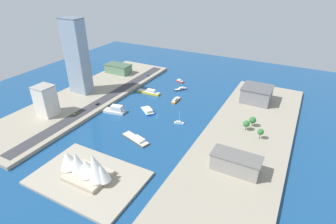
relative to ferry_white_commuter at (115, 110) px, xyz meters
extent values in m
plane|color=navy|center=(-38.77, -14.26, -2.97)|extent=(440.00, 440.00, 0.00)
cube|color=#9E937F|center=(-126.15, -14.26, -1.38)|extent=(70.00, 240.00, 3.19)
cube|color=#9E937F|center=(48.60, -14.26, -1.38)|extent=(70.00, 240.00, 3.19)
cube|color=#A89E89|center=(-42.67, 85.22, -1.97)|extent=(74.35, 50.52, 2.00)
cube|color=#38383D|center=(25.17, -14.26, 0.30)|extent=(12.42, 228.00, 0.15)
cube|color=silver|center=(1.07, 0.20, -1.74)|extent=(22.43, 12.25, 2.46)
cone|color=silver|center=(12.16, 2.29, -1.74)|extent=(2.59, 2.59, 2.22)
cube|color=white|center=(-1.74, -0.33, 2.21)|extent=(11.76, 8.00, 5.45)
cube|color=beige|center=(1.07, 0.20, -0.46)|extent=(21.54, 11.76, 0.10)
cube|color=brown|center=(-44.19, 30.36, -2.32)|extent=(28.51, 15.04, 1.30)
cone|color=brown|center=(-30.67, 26.31, -2.32)|extent=(1.46, 1.46, 1.17)
cube|color=white|center=(-47.91, 31.48, -0.69)|extent=(11.86, 9.02, 1.96)
cube|color=beige|center=(-44.19, 30.36, -1.62)|extent=(27.37, 14.44, 0.10)
cube|color=white|center=(-65.03, -10.26, -2.28)|extent=(9.04, 4.84, 1.40)
cone|color=white|center=(-69.56, -11.71, -2.28)|extent=(1.58, 1.58, 1.26)
cube|color=white|center=(-64.60, -10.12, -0.98)|extent=(4.48, 3.07, 1.19)
cube|color=beige|center=(-65.03, -10.26, -1.53)|extent=(8.68, 4.64, 0.10)
cylinder|color=silver|center=(-65.45, -10.39, 4.16)|extent=(0.24, 0.24, 11.48)
cube|color=yellow|center=(-5.19, -54.82, -1.79)|extent=(27.00, 6.65, 2.37)
cone|color=yellow|center=(8.90, -54.61, -1.79)|extent=(2.16, 2.16, 2.13)
cube|color=white|center=(-8.29, -54.87, 0.97)|extent=(9.93, 4.51, 3.15)
cube|color=beige|center=(-5.19, -54.82, -0.56)|extent=(25.92, 6.38, 0.10)
cube|color=red|center=(-21.85, -102.32, -2.01)|extent=(10.09, 5.43, 1.93)
cone|color=red|center=(-27.04, -101.27, -2.01)|extent=(2.04, 2.04, 1.73)
cube|color=white|center=(-21.01, -102.49, -0.22)|extent=(4.47, 3.53, 1.66)
cube|color=beige|center=(-21.85, -102.32, -1.00)|extent=(9.68, 5.22, 0.10)
cube|color=orange|center=(-41.48, -51.40, -2.04)|extent=(4.94, 15.95, 1.87)
cone|color=orange|center=(-41.15, -59.79, -2.04)|extent=(1.75, 1.75, 1.68)
cube|color=white|center=(-41.57, -49.25, -0.10)|extent=(3.01, 7.93, 2.02)
cube|color=beige|center=(-41.48, -51.40, -1.05)|extent=(4.74, 15.31, 0.10)
cube|color=blue|center=(-26.88, -16.59, -2.16)|extent=(20.11, 18.27, 1.63)
cone|color=blue|center=(-19.10, -22.61, -2.16)|extent=(2.05, 2.05, 1.46)
cube|color=white|center=(-28.69, -15.19, -0.09)|extent=(12.01, 11.39, 2.51)
cube|color=beige|center=(-26.88, -16.59, -1.30)|extent=(19.31, 17.54, 0.10)
cube|color=#1E284C|center=(-33.00, -81.07, -2.29)|extent=(12.29, 14.45, 1.37)
cone|color=#1E284C|center=(-28.16, -74.72, -2.29)|extent=(1.73, 1.73, 1.24)
cube|color=white|center=(-33.65, -81.93, -0.78)|extent=(5.51, 6.07, 1.65)
cube|color=beige|center=(-33.00, -81.07, -1.55)|extent=(11.80, 13.87, 0.10)
cube|color=slate|center=(61.87, -87.27, 5.58)|extent=(32.58, 17.66, 10.72)
cube|color=#47624A|center=(61.87, -87.27, 11.34)|extent=(33.89, 18.36, 0.80)
cube|color=#8C9EB2|center=(60.40, -18.21, 39.97)|extent=(22.64, 14.20, 79.50)
cube|color=slate|center=(60.40, -18.21, 80.12)|extent=(23.54, 14.77, 0.80)
cube|color=gray|center=(-118.36, -85.34, 7.70)|extent=(28.52, 27.59, 14.95)
cube|color=#59595C|center=(-118.36, -85.34, 15.57)|extent=(29.66, 28.69, 0.80)
cube|color=silver|center=(50.55, 37.10, 14.40)|extent=(16.02, 15.55, 28.36)
cube|color=#9D9992|center=(50.55, 37.10, 28.98)|extent=(16.66, 16.18, 0.80)
cube|color=gray|center=(-128.94, 33.05, 6.07)|extent=(32.37, 14.67, 11.70)
cube|color=slate|center=(-128.94, 33.05, 12.32)|extent=(33.67, 15.26, 0.80)
cylinder|color=black|center=(23.77, -1.90, 0.69)|extent=(0.27, 0.65, 0.64)
cylinder|color=black|center=(22.23, -1.86, 0.69)|extent=(0.27, 0.65, 0.64)
cylinder|color=black|center=(23.85, 1.17, 0.69)|extent=(0.27, 0.65, 0.64)
cylinder|color=black|center=(22.31, 1.21, 0.69)|extent=(0.27, 0.65, 0.64)
cube|color=black|center=(23.04, -0.34, 0.97)|extent=(1.85, 4.42, 0.75)
cube|color=#262D38|center=(23.05, -0.13, 1.67)|extent=(1.59, 2.49, 0.65)
cylinder|color=black|center=(21.20, -96.59, 0.69)|extent=(0.27, 0.65, 0.64)
cylinder|color=black|center=(19.67, -96.54, 0.69)|extent=(0.27, 0.65, 0.64)
cylinder|color=black|center=(21.30, -93.17, 0.69)|extent=(0.27, 0.65, 0.64)
cylinder|color=black|center=(19.77, -93.13, 0.69)|extent=(0.27, 0.65, 0.64)
cube|color=blue|center=(20.49, -94.86, 1.00)|extent=(1.88, 4.93, 0.82)
cube|color=#262D38|center=(20.49, -94.61, 1.68)|extent=(1.61, 2.78, 0.52)
cylinder|color=black|center=(27.10, 26.34, 0.69)|extent=(0.25, 0.64, 0.64)
cylinder|color=black|center=(28.70, 26.35, 0.69)|extent=(0.25, 0.64, 0.64)
cylinder|color=black|center=(27.11, 23.30, 0.69)|extent=(0.25, 0.64, 0.64)
cylinder|color=black|center=(28.70, 23.31, 0.69)|extent=(0.25, 0.64, 0.64)
cube|color=yellow|center=(27.90, 24.82, 0.97)|extent=(1.81, 4.35, 0.75)
cube|color=#262D38|center=(27.90, 24.61, 1.59)|extent=(1.59, 2.44, 0.51)
cylinder|color=black|center=(17.41, -55.33, 2.97)|extent=(0.18, 0.18, 5.50)
cube|color=black|center=(17.41, -55.33, 6.22)|extent=(0.36, 0.36, 1.00)
sphere|color=red|center=(17.41, -55.33, 6.57)|extent=(0.24, 0.24, 0.24)
sphere|color=yellow|center=(17.41, -55.33, 6.22)|extent=(0.24, 0.24, 0.24)
sphere|color=green|center=(17.41, -55.33, 5.87)|extent=(0.24, 0.24, 0.24)
cube|color=#BCAD93|center=(-42.67, 85.22, 0.53)|extent=(28.43, 22.61, 3.00)
cone|color=white|center=(-56.19, 85.22, 8.18)|extent=(11.10, 8.95, 13.76)
cone|color=white|center=(-51.27, 85.22, 11.32)|extent=(16.82, 13.32, 20.92)
cone|color=white|center=(-42.67, 85.22, 7.49)|extent=(14.43, 13.06, 12.61)
cone|color=white|center=(-34.63, 85.22, 9.22)|extent=(11.65, 10.39, 15.27)
cone|color=white|center=(-26.20, 85.22, 7.93)|extent=(15.47, 13.69, 13.94)
cylinder|color=brown|center=(-126.31, -31.73, 2.07)|extent=(0.50, 0.50, 3.70)
sphere|color=#2D7233|center=(-126.31, -31.73, 6.32)|extent=(5.99, 5.99, 5.99)
cylinder|color=brown|center=(-122.90, -22.83, 2.15)|extent=(0.50, 0.50, 3.86)
sphere|color=#2D7233|center=(-122.90, -22.83, 6.39)|extent=(5.75, 5.75, 5.75)
cylinder|color=brown|center=(-136.29, -14.78, 2.45)|extent=(0.50, 0.50, 4.45)
sphere|color=#2D7233|center=(-136.29, -14.78, 6.73)|extent=(5.13, 5.13, 5.13)
camera|label=1|loc=(-155.49, 182.74, 124.50)|focal=28.67mm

